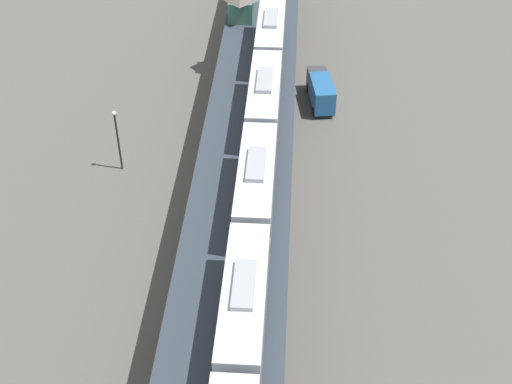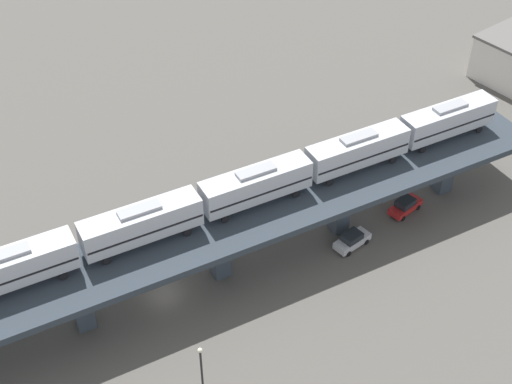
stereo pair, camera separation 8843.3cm
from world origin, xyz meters
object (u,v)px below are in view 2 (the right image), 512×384
at_px(street_car_red, 405,206).
at_px(street_lamp, 201,369).
at_px(subway_train, 256,184).
at_px(street_car_silver, 352,240).

distance_m(street_car_red, street_lamp, 33.92).
relative_size(subway_train, street_car_red, 13.80).
relative_size(subway_train, street_car_silver, 13.55).
distance_m(street_car_silver, street_lamp, 25.12).
height_order(subway_train, street_car_red, subway_train).
distance_m(subway_train, street_car_red, 20.55).
bearing_deg(street_car_red, subway_train, -113.51).
bearing_deg(street_car_red, street_lamp, -84.87).
height_order(street_car_silver, street_lamp, street_lamp).
height_order(subway_train, street_lamp, subway_train).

